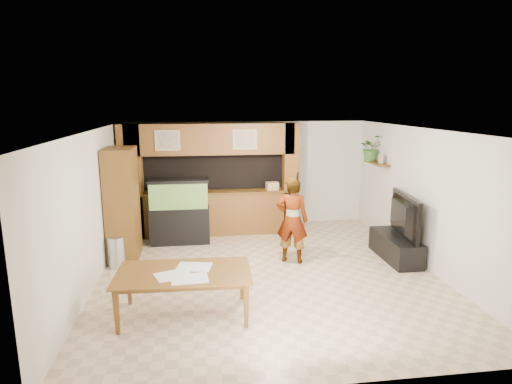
{
  "coord_description": "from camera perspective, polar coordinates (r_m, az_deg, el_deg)",
  "views": [
    {
      "loc": [
        -1.2,
        -7.29,
        3.08
      ],
      "look_at": [
        -0.12,
        0.6,
        1.39
      ],
      "focal_mm": 30.0,
      "sensor_mm": 36.0,
      "label": 1
    }
  ],
  "objects": [
    {
      "name": "potted_plant",
      "position": [
        10.39,
        15.11,
        5.71
      ],
      "size": [
        0.65,
        0.6,
        0.61
      ],
      "primitive_type": "imported",
      "rotation": [
        0.0,
        0.0,
        0.28
      ],
      "color": "#336026",
      "rests_on": "wall_shelf"
    },
    {
      "name": "wall_clock",
      "position": [
        8.55,
        -19.64,
        3.33
      ],
      "size": [
        0.05,
        0.25,
        0.25
      ],
      "color": "black",
      "rests_on": "wall_left"
    },
    {
      "name": "wall_shelf",
      "position": [
        10.18,
        15.78,
        3.72
      ],
      "size": [
        0.25,
        0.9,
        0.04
      ],
      "primitive_type": "cube",
      "color": "brown",
      "rests_on": "wall_right"
    },
    {
      "name": "newspaper_a",
      "position": [
        6.25,
        -10.98,
        -10.83
      ],
      "size": [
        0.58,
        0.5,
        0.01
      ],
      "primitive_type": "cube",
      "rotation": [
        0.0,
        0.0,
        0.34
      ],
      "color": "silver",
      "rests_on": "dining_table"
    },
    {
      "name": "aquarium",
      "position": [
        9.55,
        -10.17,
        -2.65
      ],
      "size": [
        1.3,
        0.49,
        1.44
      ],
      "rotation": [
        0.0,
        0.0,
        -0.0
      ],
      "color": "black",
      "rests_on": "floor"
    },
    {
      "name": "microphone",
      "position": [
        7.95,
        5.56,
        2.2
      ],
      "size": [
        0.04,
        0.11,
        0.17
      ],
      "primitive_type": "cylinder",
      "rotation": [
        0.44,
        0.0,
        0.0
      ],
      "color": "black",
      "rests_on": "person"
    },
    {
      "name": "person",
      "position": [
        8.29,
        4.84,
        -3.74
      ],
      "size": [
        0.72,
        0.61,
        1.69
      ],
      "primitive_type": "imported",
      "rotation": [
        0.0,
        0.0,
        2.75
      ],
      "color": "#917B4F",
      "rests_on": "floor"
    },
    {
      "name": "wall_left",
      "position": [
        7.71,
        -21.05,
        -2.2
      ],
      "size": [
        0.0,
        6.5,
        6.5
      ],
      "primitive_type": "plane",
      "rotation": [
        1.57,
        0.0,
        1.57
      ],
      "color": "beige",
      "rests_on": "floor"
    },
    {
      "name": "wall_right",
      "position": [
        8.6,
        21.68,
        -0.85
      ],
      "size": [
        0.0,
        6.5,
        6.5
      ],
      "primitive_type": "plane",
      "rotation": [
        1.57,
        0.0,
        -1.57
      ],
      "color": "beige",
      "rests_on": "floor"
    },
    {
      "name": "pantry_cabinet",
      "position": [
        8.8,
        -17.39,
        -1.56
      ],
      "size": [
        0.55,
        0.91,
        2.21
      ],
      "primitive_type": "cube",
      "color": "brown",
      "rests_on": "floor"
    },
    {
      "name": "ceiling",
      "position": [
        7.4,
        1.59,
        8.23
      ],
      "size": [
        6.5,
        6.5,
        0.0
      ],
      "primitive_type": "plane",
      "color": "white",
      "rests_on": "wall_back"
    },
    {
      "name": "photo_frame",
      "position": [
        9.97,
        16.3,
        4.23
      ],
      "size": [
        0.05,
        0.15,
        0.2
      ],
      "primitive_type": "cube",
      "rotation": [
        0.0,
        0.0,
        0.14
      ],
      "color": "tan",
      "rests_on": "wall_shelf"
    },
    {
      "name": "tv_stand",
      "position": [
        9.02,
        18.09,
        -7.02
      ],
      "size": [
        0.52,
        1.43,
        0.48
      ],
      "primitive_type": "cube",
      "color": "black",
      "rests_on": "floor"
    },
    {
      "name": "wall_back",
      "position": [
        10.75,
        -1.27,
        2.44
      ],
      "size": [
        6.0,
        0.0,
        6.0
      ],
      "primitive_type": "plane",
      "rotation": [
        1.57,
        0.0,
        0.0
      ],
      "color": "beige",
      "rests_on": "floor"
    },
    {
      "name": "counter_box",
      "position": [
        10.08,
        2.17,
        0.81
      ],
      "size": [
        0.3,
        0.23,
        0.18
      ],
      "primitive_type": "cube",
      "rotation": [
        0.0,
        0.0,
        0.17
      ],
      "color": "tan",
      "rests_on": "partition"
    },
    {
      "name": "newspaper_c",
      "position": [
        6.49,
        -8.27,
        -9.84
      ],
      "size": [
        0.56,
        0.46,
        0.01
      ],
      "primitive_type": "cube",
      "rotation": [
        0.0,
        0.0,
        -0.21
      ],
      "color": "silver",
      "rests_on": "dining_table"
    },
    {
      "name": "trash_can",
      "position": [
        8.58,
        -18.06,
        -7.58
      ],
      "size": [
        0.33,
        0.33,
        0.6
      ],
      "primitive_type": "cylinder",
      "color": "#B2B2B7",
      "rests_on": "floor"
    },
    {
      "name": "dining_table",
      "position": [
        6.45,
        -9.56,
        -13.37
      ],
      "size": [
        1.97,
        1.14,
        0.68
      ],
      "primitive_type": "imported",
      "rotation": [
        0.0,
        0.0,
        -0.03
      ],
      "color": "brown",
      "rests_on": "floor"
    },
    {
      "name": "floor",
      "position": [
        8.0,
        1.48,
        -10.68
      ],
      "size": [
        6.5,
        6.5,
        0.0
      ],
      "primitive_type": "plane",
      "color": "#C9AB8C",
      "rests_on": "ground"
    },
    {
      "name": "television",
      "position": [
        8.84,
        18.37,
        -3.0
      ],
      "size": [
        0.38,
        1.46,
        0.83
      ],
      "primitive_type": "imported",
      "rotation": [
        0.0,
        0.0,
        1.44
      ],
      "color": "black",
      "rests_on": "tv_stand"
    },
    {
      "name": "partition",
      "position": [
        10.08,
        -6.23,
        1.8
      ],
      "size": [
        4.2,
        0.99,
        2.6
      ],
      "color": "brown",
      "rests_on": "floor"
    },
    {
      "name": "newspaper_b",
      "position": [
        6.1,
        -8.83,
        -11.35
      ],
      "size": [
        0.53,
        0.4,
        0.01
      ],
      "primitive_type": "cube",
      "rotation": [
        0.0,
        0.0,
        0.07
      ],
      "color": "silver",
      "rests_on": "dining_table"
    }
  ]
}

